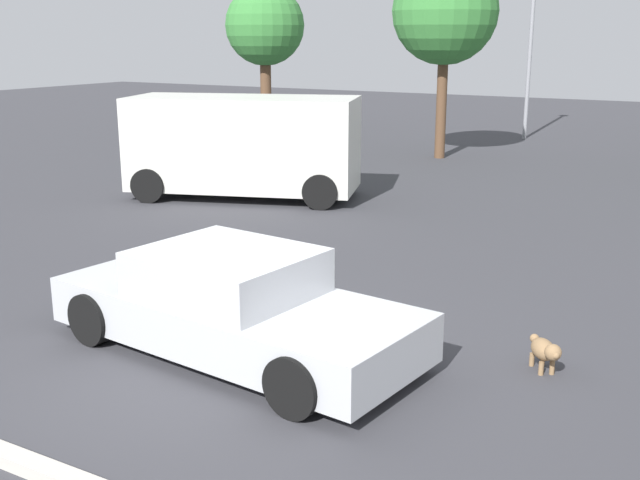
% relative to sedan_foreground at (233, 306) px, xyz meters
% --- Properties ---
extents(ground_plane, '(80.00, 80.00, 0.00)m').
position_rel_sedan_foreground_xyz_m(ground_plane, '(0.21, -0.24, -0.57)').
color(ground_plane, '#38383D').
extents(sedan_foreground, '(4.67, 2.32, 1.22)m').
position_rel_sedan_foreground_xyz_m(sedan_foreground, '(0.00, 0.00, 0.00)').
color(sedan_foreground, '#B7BABF').
rests_on(sedan_foreground, ground_plane).
extents(dog, '(0.45, 0.52, 0.40)m').
position_rel_sedan_foreground_xyz_m(dog, '(3.31, 1.24, -0.31)').
color(dog, olive).
rests_on(dog, ground_plane).
extents(van_white, '(5.45, 3.57, 2.27)m').
position_rel_sedan_foreground_xyz_m(van_white, '(-5.07, 7.43, 0.66)').
color(van_white, silver).
rests_on(van_white, ground_plane).
extents(parking_curb, '(7.66, 0.20, 0.12)m').
position_rel_sedan_foreground_xyz_m(parking_curb, '(0.21, -2.99, -0.51)').
color(parking_curb, '#B7B2A8').
rests_on(parking_curb, ground_plane).
extents(tree_back_left, '(2.99, 2.99, 5.45)m').
position_rel_sedan_foreground_xyz_m(tree_back_left, '(-11.76, 18.36, 3.34)').
color(tree_back_left, brown).
rests_on(tree_back_left, ground_plane).
extents(tree_back_center, '(3.08, 3.08, 5.82)m').
position_rel_sedan_foreground_xyz_m(tree_back_center, '(-3.35, 15.17, 3.68)').
color(tree_back_center, brown).
rests_on(tree_back_center, ground_plane).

